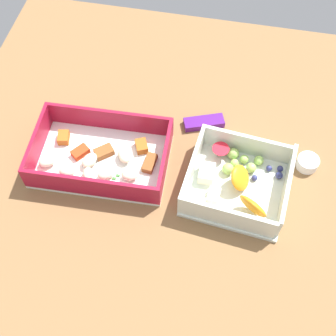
# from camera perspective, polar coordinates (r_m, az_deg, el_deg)

# --- Properties ---
(table_surface) EXTENTS (0.80, 0.80, 0.02)m
(table_surface) POSITION_cam_1_polar(r_m,az_deg,el_deg) (0.75, 1.07, -1.89)
(table_surface) COLOR brown
(table_surface) RESTS_ON ground
(pasta_container) EXTENTS (0.22, 0.15, 0.05)m
(pasta_container) POSITION_cam_1_polar(r_m,az_deg,el_deg) (0.76, -8.36, 1.43)
(pasta_container) COLOR white
(pasta_container) RESTS_ON table_surface
(fruit_bowl) EXTENTS (0.17, 0.16, 0.06)m
(fruit_bowl) POSITION_cam_1_polar(r_m,az_deg,el_deg) (0.73, 8.53, -1.71)
(fruit_bowl) COLOR silver
(fruit_bowl) RESTS_ON table_surface
(candy_bar) EXTENTS (0.07, 0.05, 0.01)m
(candy_bar) POSITION_cam_1_polar(r_m,az_deg,el_deg) (0.81, 4.50, 5.68)
(candy_bar) COLOR #51197A
(candy_bar) RESTS_ON table_surface
(paper_cup_liner) EXTENTS (0.04, 0.04, 0.02)m
(paper_cup_liner) POSITION_cam_1_polar(r_m,az_deg,el_deg) (0.79, 17.01, 0.63)
(paper_cup_liner) COLOR white
(paper_cup_liner) RESTS_ON table_surface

